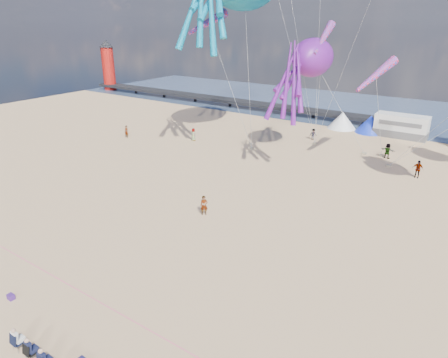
# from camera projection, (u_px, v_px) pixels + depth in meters

# --- Properties ---
(ground) EXTENTS (120.00, 120.00, 0.00)m
(ground) POSITION_uv_depth(u_px,v_px,m) (164.00, 262.00, 26.07)
(ground) COLOR #D9AE7D
(ground) RESTS_ON ground
(water) EXTENTS (120.00, 120.00, 0.00)m
(water) POSITION_uv_depth(u_px,v_px,m) (382.00, 111.00, 68.15)
(water) COLOR #334563
(water) RESTS_ON ground
(pier) EXTENTS (60.00, 3.00, 0.50)m
(pier) POSITION_uv_depth(u_px,v_px,m) (212.00, 98.00, 74.02)
(pier) COLOR black
(pier) RESTS_ON ground
(lighthouse) EXTENTS (2.60, 2.60, 9.00)m
(lighthouse) POSITION_uv_depth(u_px,v_px,m) (109.00, 69.00, 87.37)
(lighthouse) COLOR #A5140F
(lighthouse) RESTS_ON ground
(motorhome_0) EXTENTS (6.60, 2.50, 3.00)m
(motorhome_0) POSITION_uv_depth(u_px,v_px,m) (401.00, 126.00, 52.97)
(motorhome_0) COLOR silver
(motorhome_0) RESTS_ON ground
(tent_white) EXTENTS (4.00, 4.00, 2.40)m
(tent_white) POSITION_uv_depth(u_px,v_px,m) (342.00, 120.00, 57.27)
(tent_white) COLOR white
(tent_white) RESTS_ON ground
(tent_blue) EXTENTS (4.00, 4.00, 2.40)m
(tent_blue) POSITION_uv_depth(u_px,v_px,m) (370.00, 124.00, 55.18)
(tent_blue) COLOR #1933CC
(tent_blue) RESTS_ON ground
(cooler_purple) EXTENTS (0.40, 0.30, 0.32)m
(cooler_purple) POSITION_uv_depth(u_px,v_px,m) (11.00, 297.00, 22.57)
(cooler_purple) COLOR #431F75
(cooler_purple) RESTS_ON ground
(rope_line) EXTENTS (34.00, 0.03, 0.03)m
(rope_line) POSITION_uv_depth(u_px,v_px,m) (103.00, 304.00, 22.23)
(rope_line) COLOR #F2338C
(rope_line) RESTS_ON ground
(standing_person) EXTENTS (0.71, 0.68, 1.64)m
(standing_person) POSITION_uv_depth(u_px,v_px,m) (204.00, 205.00, 32.08)
(standing_person) COLOR tan
(standing_person) RESTS_ON ground
(beachgoer_0) EXTENTS (0.71, 0.63, 1.63)m
(beachgoer_0) POSITION_uv_depth(u_px,v_px,m) (193.00, 134.00, 51.65)
(beachgoer_0) COLOR #7F6659
(beachgoer_0) RESTS_ON ground
(beachgoer_2) EXTENTS (0.91, 0.90, 1.48)m
(beachgoer_2) POSITION_uv_depth(u_px,v_px,m) (313.00, 134.00, 52.00)
(beachgoer_2) COLOR #7F6659
(beachgoer_2) RESTS_ON ground
(beachgoer_3) EXTENTS (1.19, 0.72, 1.81)m
(beachgoer_3) POSITION_uv_depth(u_px,v_px,m) (418.00, 169.00, 39.57)
(beachgoer_3) COLOR #7F6659
(beachgoer_3) RESTS_ON ground
(beachgoer_4) EXTENTS (1.08, 0.58, 1.75)m
(beachgoer_4) POSITION_uv_depth(u_px,v_px,m) (388.00, 151.00, 45.07)
(beachgoer_4) COLOR #7F6659
(beachgoer_4) RESTS_ON ground
(beachgoer_5) EXTENTS (1.52, 0.54, 1.62)m
(beachgoer_5) POSITION_uv_depth(u_px,v_px,m) (126.00, 132.00, 52.97)
(beachgoer_5) COLOR #7F6659
(beachgoer_5) RESTS_ON ground
(sandbag_a) EXTENTS (0.50, 0.35, 0.22)m
(sandbag_a) POSITION_uv_depth(u_px,v_px,m) (252.00, 148.00, 48.46)
(sandbag_a) COLOR gray
(sandbag_a) RESTS_ON ground
(sandbag_b) EXTENTS (0.50, 0.35, 0.22)m
(sandbag_b) POSITION_uv_depth(u_px,v_px,m) (364.00, 153.00, 46.62)
(sandbag_b) COLOR gray
(sandbag_b) RESTS_ON ground
(sandbag_c) EXTENTS (0.50, 0.35, 0.22)m
(sandbag_c) POSITION_uv_depth(u_px,v_px,m) (389.00, 166.00, 42.78)
(sandbag_c) COLOR gray
(sandbag_c) RESTS_ON ground
(sandbag_d) EXTENTS (0.50, 0.35, 0.22)m
(sandbag_d) POSITION_uv_depth(u_px,v_px,m) (381.00, 155.00, 46.01)
(sandbag_d) COLOR gray
(sandbag_d) RESTS_ON ground
(sandbag_e) EXTENTS (0.50, 0.35, 0.22)m
(sandbag_e) POSITION_uv_depth(u_px,v_px,m) (315.00, 144.00, 50.27)
(sandbag_e) COLOR gray
(sandbag_e) RESTS_ON ground
(kite_octopus_purple) EXTENTS (5.27, 9.48, 10.25)m
(kite_octopus_purple) POSITION_uv_depth(u_px,v_px,m) (313.00, 58.00, 41.33)
(kite_octopus_purple) COLOR #61157E
(windsock_left) EXTENTS (1.91, 6.29, 6.20)m
(windsock_left) POSITION_uv_depth(u_px,v_px,m) (208.00, 23.00, 45.77)
(windsock_left) COLOR red
(windsock_mid) EXTENTS (3.01, 5.99, 6.02)m
(windsock_mid) POSITION_uv_depth(u_px,v_px,m) (376.00, 75.00, 39.66)
(windsock_mid) COLOR red
(windsock_right) EXTENTS (1.37, 5.66, 5.60)m
(windsock_right) POSITION_uv_depth(u_px,v_px,m) (323.00, 38.00, 40.28)
(windsock_right) COLOR red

